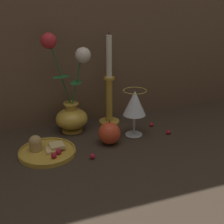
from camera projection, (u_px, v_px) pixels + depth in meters
ground_plane at (108, 144)px, 1.10m from camera, size 2.40×2.40×0.00m
vase at (71, 105)px, 1.16m from camera, size 0.17×0.12×0.37m
plate_with_pastries at (46, 150)px, 1.03m from camera, size 0.19×0.19×0.06m
wine_glass at (135, 104)px, 1.13m from camera, size 0.08×0.08×0.17m
candlestick at (109, 93)px, 1.23m from camera, size 0.08×0.08×0.36m
apple_beside_vase at (110, 134)px, 1.09m from camera, size 0.08×0.08×0.09m
berry_near_plate at (151, 125)px, 1.24m from camera, size 0.02×0.02×0.02m
berry_front_center at (168, 132)px, 1.17m from camera, size 0.02×0.02×0.02m
berry_by_glass_stem at (93, 156)px, 1.00m from camera, size 0.02×0.02×0.02m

